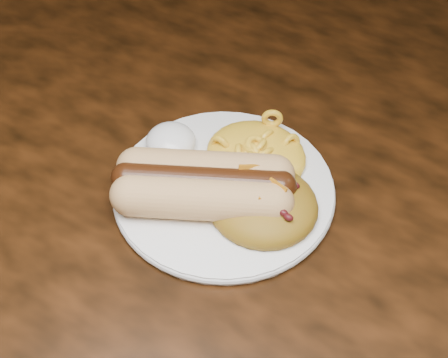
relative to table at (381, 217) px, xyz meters
The scene contains 7 objects.
table is the anchor object (origin of this frame).
plate 0.20m from the table, 132.81° to the right, with size 0.20×0.20×0.01m, color white.
hotdog 0.23m from the table, 130.10° to the right, with size 0.13×0.12×0.04m.
mac_and_cheese 0.18m from the table, 143.93° to the right, with size 0.10×0.09×0.04m, color yellow.
sour_cream 0.25m from the table, 149.04° to the right, with size 0.05×0.05×0.03m, color white.
taco_salad 0.19m from the table, 119.42° to the right, with size 0.10×0.09×0.04m.
fork 0.25m from the table, 143.80° to the right, with size 0.02×0.16×0.00m, color white.
Camera 1 is at (0.10, -0.47, 1.23)m, focal length 55.00 mm.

